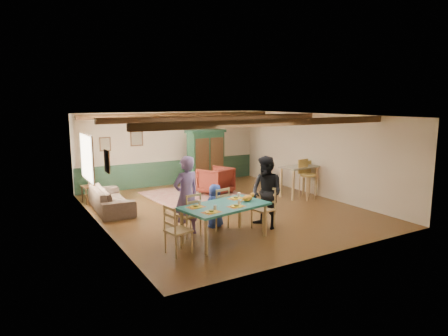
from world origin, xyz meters
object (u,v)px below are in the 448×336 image
dining_table (225,223)px  person_child (215,206)px  cat (247,198)px  armoire (206,158)px  bar_stool_left (307,180)px  dining_chair_far_left (189,214)px  end_table (90,194)px  table_lamp (89,178)px  dining_chair_far_right (217,208)px  bar_stool_right (310,178)px  counter_table (299,181)px  armchair (216,181)px  dining_chair_end_right (263,208)px  sofa (111,199)px  dining_chair_end_left (178,230)px  person_woman (267,193)px  person_man (186,196)px

dining_table → person_child: (0.27, 0.93, 0.14)m
cat → armoire: (1.78, 5.46, 0.12)m
bar_stool_left → dining_chair_far_left: bearing=-171.5°
person_child → dining_chair_far_left: bearing=5.7°
end_table → armoire: bearing=7.0°
table_lamp → bar_stool_left: (6.04, -3.02, -0.15)m
dining_table → dining_chair_far_right: (0.28, 0.84, 0.11)m
person_child → bar_stool_right: bearing=-173.0°
person_child → bar_stool_right: size_ratio=0.95×
end_table → counter_table: bearing=-23.0°
dining_table → armchair: size_ratio=1.97×
dining_chair_end_right → sofa: (-2.79, 3.57, -0.18)m
dining_chair_far_right → bar_stool_right: (4.29, 1.43, 0.06)m
dining_chair_far_left → end_table: bearing=-83.0°
dining_chair_end_left → table_lamp: bearing=-2.9°
person_child → cat: size_ratio=2.79×
armchair → bar_stool_right: bearing=122.8°
counter_table → bar_stool_left: bearing=-94.3°
armoire → armchair: size_ratio=2.07×
dining_chair_end_right → armchair: (0.80, 3.84, -0.06)m
person_woman → bar_stool_right: size_ratio=1.56×
person_man → cat: person_man is taller
dining_chair_end_right → armchair: size_ratio=1.04×
dining_table → armchair: (2.02, 4.06, 0.04)m
table_lamp → bar_stool_right: (6.47, -2.65, -0.21)m
dining_chair_end_left → dining_chair_end_right: size_ratio=1.00×
person_woman → table_lamp: size_ratio=3.62×
dining_chair_far_left → cat: bearing=139.2°
cat → armoire: 5.74m
person_man → armchair: bearing=-138.7°
dining_chair_end_right → person_man: size_ratio=0.55×
person_woman → counter_table: bearing=116.1°
dining_chair_end_right → bar_stool_left: bar_stool_left is taller
end_table → bar_stool_right: (6.47, -2.65, 0.30)m
person_man → sofa: bearing=-82.3°
bar_stool_left → person_child: bearing=-171.8°
counter_table → dining_chair_far_left: bearing=-160.6°
armoire → table_lamp: 4.32m
person_man → armchair: 4.22m
dining_chair_end_right → person_woman: 0.39m
sofa → person_man: bearing=-159.3°
dining_chair_far_right → person_woman: person_woman is taller
dining_table → sofa: 4.10m
person_child → table_lamp: bearing=-72.0°
dining_chair_far_right → person_man: 0.96m
dining_chair_far_right → person_woman: bearing=139.7°
dining_chair_end_right → table_lamp: 5.65m
person_child → armoire: armoire is taller
person_man → person_woman: (1.91, -0.53, -0.04)m
dining_chair_far_left → person_woman: size_ratio=0.58×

